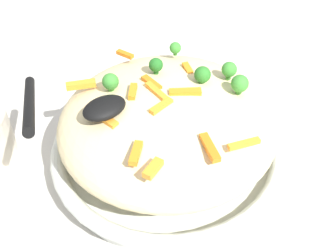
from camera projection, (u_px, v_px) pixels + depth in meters
name	position (u px, v px, depth m)	size (l,w,h in m)	color
ground_plane	(168.00, 164.00, 0.62)	(2.40, 2.40, 0.00)	beige
serving_bowl	(168.00, 152.00, 0.60)	(0.33, 0.33, 0.05)	silver
pasta_mound	(168.00, 122.00, 0.56)	(0.29, 0.29, 0.09)	beige
carrot_piece_0	(188.00, 68.00, 0.59)	(0.02, 0.01, 0.01)	orange
carrot_piece_1	(153.00, 168.00, 0.45)	(0.03, 0.01, 0.01)	orange
carrot_piece_2	(81.00, 85.00, 0.56)	(0.04, 0.01, 0.01)	orange
carrot_piece_3	(161.00, 106.00, 0.52)	(0.03, 0.01, 0.01)	orange
carrot_piece_4	(157.00, 91.00, 0.54)	(0.04, 0.01, 0.01)	orange
carrot_piece_5	(210.00, 147.00, 0.47)	(0.04, 0.01, 0.01)	orange
carrot_piece_6	(149.00, 85.00, 0.55)	(0.03, 0.01, 0.01)	orange
carrot_piece_7	(125.00, 54.00, 0.61)	(0.03, 0.01, 0.01)	orange
carrot_piece_8	(106.00, 119.00, 0.51)	(0.04, 0.01, 0.01)	orange
carrot_piece_9	(185.00, 92.00, 0.54)	(0.04, 0.01, 0.01)	orange
carrot_piece_10	(136.00, 153.00, 0.47)	(0.03, 0.01, 0.01)	orange
carrot_piece_11	(133.00, 91.00, 0.54)	(0.03, 0.01, 0.01)	orange
carrot_piece_12	(244.00, 144.00, 0.48)	(0.04, 0.01, 0.01)	orange
broccoli_floret_0	(110.00, 82.00, 0.54)	(0.02, 0.02, 0.03)	#377928
broccoli_floret_1	(229.00, 70.00, 0.56)	(0.02, 0.02, 0.03)	#377928
broccoli_floret_2	(201.00, 74.00, 0.56)	(0.02, 0.02, 0.03)	#296820
broccoli_floret_3	(156.00, 65.00, 0.57)	(0.02, 0.02, 0.02)	#205B1C
broccoli_floret_4	(175.00, 48.00, 0.61)	(0.02, 0.02, 0.02)	#377928
broccoli_floret_5	(240.00, 84.00, 0.54)	(0.02, 0.02, 0.03)	#377928
serving_spoon	(77.00, 106.00, 0.50)	(0.14, 0.16, 0.07)	black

